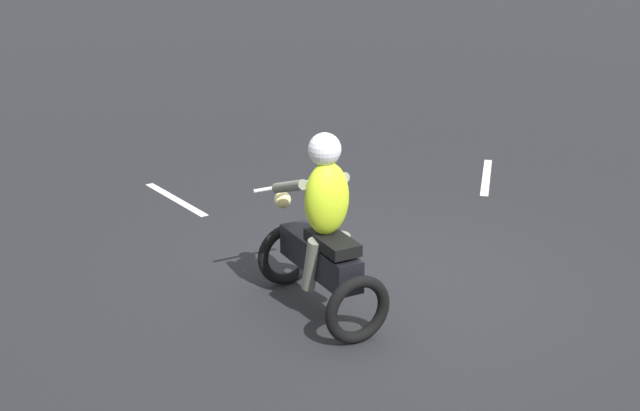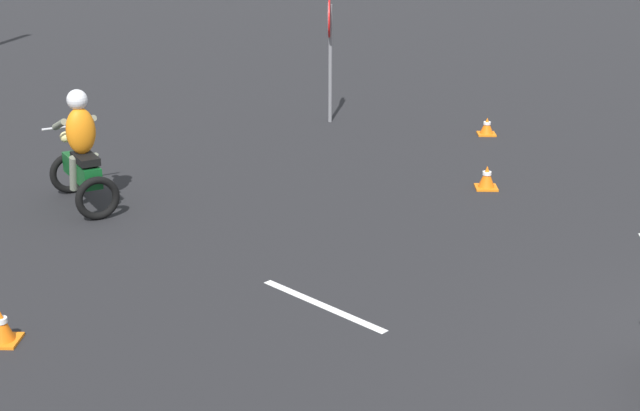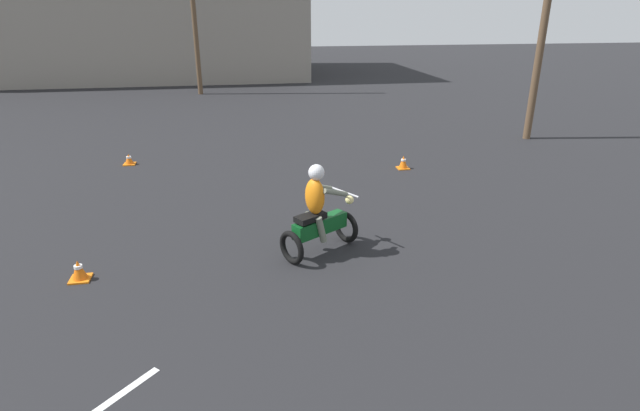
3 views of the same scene
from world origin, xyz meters
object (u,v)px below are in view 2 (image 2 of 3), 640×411
Objects in this scene: traffic_cone_near_left at (487,178)px; stop_sign at (330,35)px; traffic_cone_far_center at (1,327)px; motorcycle_rider_background at (81,156)px; traffic_cone_far_left at (487,127)px.

stop_sign is at bearing 31.07° from traffic_cone_near_left.
stop_sign is 9.51m from traffic_cone_far_center.
traffic_cone_far_center is (-3.96, -0.30, -0.56)m from motorcycle_rider_background.
traffic_cone_far_center is at bearing -117.79° from motorcycle_rider_background.
traffic_cone_near_left reaches higher than traffic_cone_far_left.
traffic_cone_near_left is at bearing 171.61° from traffic_cone_far_left.
motorcycle_rider_background reaches higher than traffic_cone_far_left.
traffic_cone_far_left is at bearing -36.11° from traffic_cone_far_center.
motorcycle_rider_background is 5.19× the size of traffic_cone_far_left.
traffic_cone_near_left is (0.96, -5.69, -0.56)m from motorcycle_rider_background.
stop_sign is at bearing -18.61° from traffic_cone_far_center.
traffic_cone_far_center is 1.08× the size of traffic_cone_far_left.
traffic_cone_far_left is (4.06, -6.15, -0.58)m from motorcycle_rider_background.
motorcycle_rider_background is 7.39m from traffic_cone_far_left.
motorcycle_rider_background is 6.01m from stop_sign.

